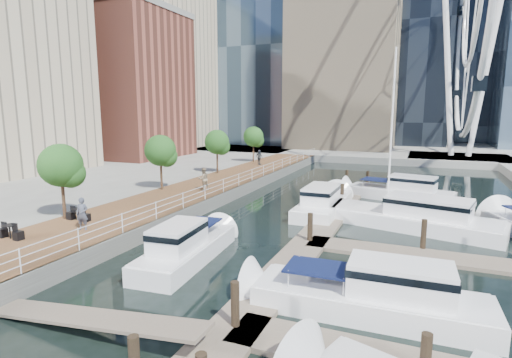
{
  "coord_description": "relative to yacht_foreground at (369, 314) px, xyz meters",
  "views": [
    {
      "loc": [
        8.51,
        -13.51,
        7.49
      ],
      "look_at": [
        -1.58,
        11.0,
        3.0
      ],
      "focal_mm": 28.0,
      "sensor_mm": 36.0,
      "label": 1
    }
  ],
  "objects": [
    {
      "name": "ground",
      "position": [
        -7.13,
        -0.95,
        0.0
      ],
      "size": [
        520.0,
        520.0,
        0.0
      ],
      "primitive_type": "plane",
      "color": "black",
      "rests_on": "ground"
    },
    {
      "name": "boardwalk",
      "position": [
        -16.13,
        14.05,
        0.5
      ],
      "size": [
        6.0,
        60.0,
        1.0
      ],
      "primitive_type": "cube",
      "color": "brown",
      "rests_on": "ground"
    },
    {
      "name": "seawall",
      "position": [
        -13.13,
        14.05,
        0.5
      ],
      "size": [
        0.25,
        60.0,
        1.0
      ],
      "primitive_type": "cube",
      "color": "#595954",
      "rests_on": "ground"
    },
    {
      "name": "land_far",
      "position": [
        -7.13,
        101.05,
        0.5
      ],
      "size": [
        200.0,
        114.0,
        1.0
      ],
      "primitive_type": "cube",
      "color": "gray",
      "rests_on": "ground"
    },
    {
      "name": "pier",
      "position": [
        6.87,
        51.05,
        0.5
      ],
      "size": [
        14.0,
        12.0,
        1.0
      ],
      "primitive_type": "cube",
      "color": "gray",
      "rests_on": "ground"
    },
    {
      "name": "railing",
      "position": [
        -13.23,
        14.05,
        1.52
      ],
      "size": [
        0.1,
        60.0,
        1.05
      ],
      "primitive_type": null,
      "color": "white",
      "rests_on": "boardwalk"
    },
    {
      "name": "floating_docks",
      "position": [
        0.84,
        9.03,
        0.49
      ],
      "size": [
        16.0,
        34.0,
        2.6
      ],
      "color": "#6D6051",
      "rests_on": "ground"
    },
    {
      "name": "midrise_condos",
      "position": [
        -40.7,
        25.87,
        13.42
      ],
      "size": [
        19.0,
        67.0,
        28.0
      ],
      "color": "#BCAD8E",
      "rests_on": "ground"
    },
    {
      "name": "street_trees",
      "position": [
        -18.53,
        13.05,
        4.29
      ],
      "size": [
        2.6,
        42.6,
        4.6
      ],
      "color": "#3F2B1C",
      "rests_on": "ground"
    },
    {
      "name": "yacht_foreground",
      "position": [
        0.0,
        0.0,
        0.0
      ],
      "size": [
        9.5,
        2.77,
        2.15
      ],
      "primitive_type": null,
      "rotation": [
        0.0,
        0.0,
        1.6
      ],
      "color": "white",
      "rests_on": "ground"
    },
    {
      "name": "pedestrian_near",
      "position": [
        -15.69,
        1.7,
        1.91
      ],
      "size": [
        0.77,
        0.62,
        1.82
      ],
      "primitive_type": "imported",
      "rotation": [
        0.0,
        0.0,
        0.32
      ],
      "color": "#444A5A",
      "rests_on": "boardwalk"
    },
    {
      "name": "pedestrian_mid",
      "position": [
        -15.12,
        14.14,
        1.95
      ],
      "size": [
        1.11,
        1.17,
        1.91
      ],
      "primitive_type": "imported",
      "rotation": [
        0.0,
        0.0,
        -2.14
      ],
      "color": "gray",
      "rests_on": "boardwalk"
    },
    {
      "name": "pedestrian_far",
      "position": [
        -16.84,
        30.91,
        1.93
      ],
      "size": [
        1.18,
        0.83,
        1.86
      ],
      "primitive_type": "imported",
      "rotation": [
        0.0,
        0.0,
        2.75
      ],
      "color": "#353B42",
      "rests_on": "boardwalk"
    },
    {
      "name": "moored_yachts",
      "position": [
        0.74,
        11.44,
        0.0
      ],
      "size": [
        23.5,
        32.59,
        11.5
      ],
      "color": "white",
      "rests_on": "ground"
    }
  ]
}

